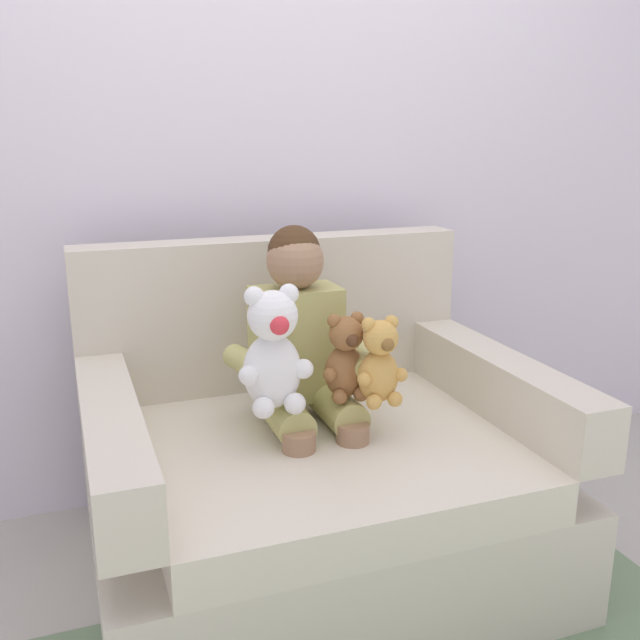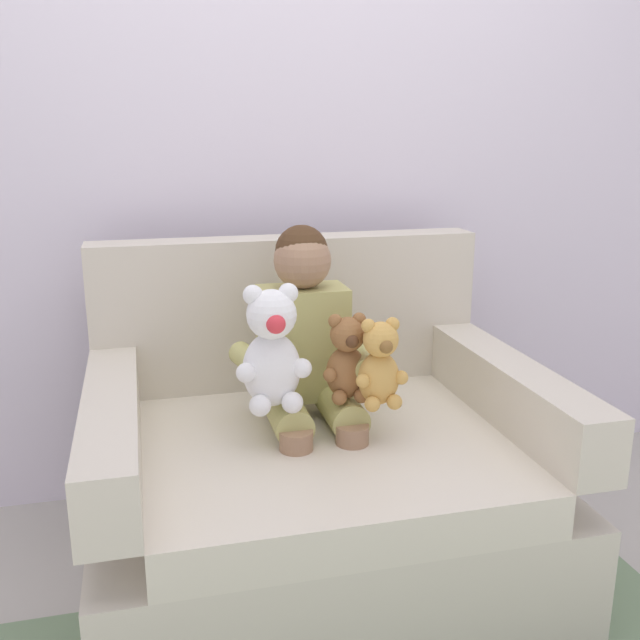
{
  "view_description": "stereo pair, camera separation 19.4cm",
  "coord_description": "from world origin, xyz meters",
  "px_view_note": "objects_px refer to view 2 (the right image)",
  "views": [
    {
      "loc": [
        -0.66,
        -1.81,
        1.33
      ],
      "look_at": [
        -0.01,
        -0.05,
        0.82
      ],
      "focal_mm": 40.29,
      "sensor_mm": 36.0,
      "label": 1
    },
    {
      "loc": [
        -0.47,
        -1.87,
        1.33
      ],
      "look_at": [
        -0.01,
        -0.05,
        0.82
      ],
      "focal_mm": 40.29,
      "sensor_mm": 36.0,
      "label": 2
    }
  ],
  "objects_px": {
    "plush_white": "(272,351)",
    "seated_child": "(308,353)",
    "plush_honey": "(380,365)",
    "armchair": "(316,476)",
    "plush_brown": "(347,360)"
  },
  "relations": [
    {
      "from": "plush_white",
      "to": "seated_child",
      "type": "bearing_deg",
      "value": 49.44
    },
    {
      "from": "seated_child",
      "to": "plush_white",
      "type": "xyz_separation_m",
      "value": [
        -0.13,
        -0.14,
        0.06
      ]
    },
    {
      "from": "plush_white",
      "to": "plush_honey",
      "type": "distance_m",
      "value": 0.3
    },
    {
      "from": "armchair",
      "to": "seated_child",
      "type": "bearing_deg",
      "value": 103.42
    },
    {
      "from": "plush_white",
      "to": "plush_brown",
      "type": "height_order",
      "value": "plush_white"
    },
    {
      "from": "armchair",
      "to": "plush_honey",
      "type": "bearing_deg",
      "value": -45.94
    },
    {
      "from": "armchair",
      "to": "plush_honey",
      "type": "relative_size",
      "value": 5.14
    },
    {
      "from": "plush_white",
      "to": "plush_brown",
      "type": "distance_m",
      "value": 0.22
    },
    {
      "from": "armchair",
      "to": "plush_white",
      "type": "distance_m",
      "value": 0.46
    },
    {
      "from": "armchair",
      "to": "seated_child",
      "type": "xyz_separation_m",
      "value": [
        -0.01,
        0.05,
        0.37
      ]
    },
    {
      "from": "armchair",
      "to": "plush_brown",
      "type": "xyz_separation_m",
      "value": [
        0.07,
        -0.08,
        0.39
      ]
    },
    {
      "from": "seated_child",
      "to": "plush_honey",
      "type": "relative_size",
      "value": 3.29
    },
    {
      "from": "seated_child",
      "to": "plush_brown",
      "type": "relative_size",
      "value": 3.28
    },
    {
      "from": "seated_child",
      "to": "plush_honey",
      "type": "distance_m",
      "value": 0.25
    },
    {
      "from": "armchair",
      "to": "seated_child",
      "type": "height_order",
      "value": "seated_child"
    }
  ]
}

